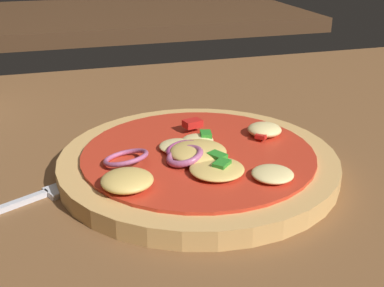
{
  "coord_description": "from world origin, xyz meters",
  "views": [
    {
      "loc": [
        -0.1,
        -0.4,
        0.25
      ],
      "look_at": [
        0.03,
        0.03,
        0.06
      ],
      "focal_mm": 47.23,
      "sensor_mm": 36.0,
      "label": 1
    }
  ],
  "objects": [
    {
      "name": "fork",
      "position": [
        -0.13,
        -0.01,
        0.04
      ],
      "size": [
        0.16,
        0.09,
        0.01
      ],
      "color": "silver",
      "rests_on": "dining_table"
    },
    {
      "name": "dining_table",
      "position": [
        0.0,
        0.0,
        0.02
      ],
      "size": [
        1.25,
        0.82,
        0.04
      ],
      "color": "brown",
      "rests_on": "ground"
    },
    {
      "name": "background_table",
      "position": [
        0.18,
        1.01,
        0.02
      ],
      "size": [
        0.87,
        0.55,
        0.04
      ],
      "color": "#4C301C",
      "rests_on": "ground"
    },
    {
      "name": "pizza",
      "position": [
        0.03,
        0.0,
        0.05
      ],
      "size": [
        0.26,
        0.26,
        0.03
      ],
      "color": "tan",
      "rests_on": "dining_table"
    }
  ]
}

